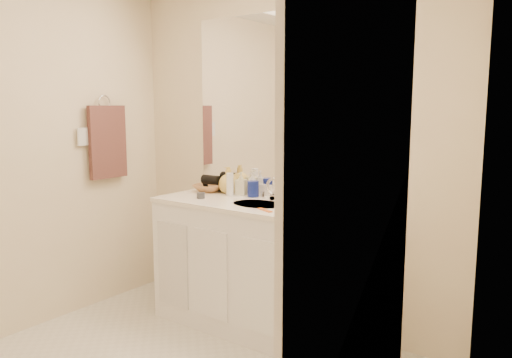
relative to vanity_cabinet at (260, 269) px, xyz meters
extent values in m
cube|color=#F7E4C1|center=(0.00, 0.28, 0.77)|extent=(2.60, 0.02, 2.40)
cube|color=#F7E4C1|center=(-1.30, -1.02, 0.77)|extent=(0.02, 2.60, 2.40)
cube|color=#F7E4C1|center=(1.30, -1.02, 0.77)|extent=(0.02, 2.60, 2.40)
cube|color=white|center=(0.00, 0.00, 0.00)|extent=(1.50, 0.55, 0.85)
cube|color=white|center=(0.00, 0.00, 0.44)|extent=(1.52, 0.57, 0.03)
cube|color=white|center=(0.00, 0.26, 0.50)|extent=(1.52, 0.03, 0.08)
cylinder|color=beige|center=(0.00, -0.02, 0.44)|extent=(0.37, 0.37, 0.02)
cylinder|color=silver|center=(0.00, 0.16, 0.51)|extent=(0.02, 0.02, 0.11)
cube|color=white|center=(0.00, 0.27, 1.14)|extent=(1.48, 0.01, 1.20)
cylinder|color=navy|center=(-0.19, 0.18, 0.51)|extent=(0.08, 0.08, 0.11)
cylinder|color=tan|center=(0.19, 0.12, 0.51)|extent=(0.10, 0.10, 0.11)
cylinder|color=#FF43B1|center=(0.20, 0.12, 0.60)|extent=(0.01, 0.04, 0.20)
cylinder|color=#0D72A2|center=(0.40, 0.08, 0.54)|extent=(0.09, 0.09, 0.18)
cube|color=silver|center=(0.47, -0.14, 0.46)|extent=(0.12, 0.10, 0.01)
cube|color=#74CE32|center=(0.47, -0.14, 0.48)|extent=(0.09, 0.07, 0.03)
cube|color=orange|center=(0.16, -0.17, 0.46)|extent=(0.13, 0.08, 0.01)
cylinder|color=#3A3C42|center=(-0.44, -0.10, 0.48)|extent=(0.08, 0.08, 0.04)
cylinder|color=white|center=(-0.35, 0.11, 0.54)|extent=(0.07, 0.07, 0.16)
imported|color=white|center=(-0.22, 0.22, 0.54)|extent=(0.08, 0.08, 0.17)
imported|color=beige|center=(-0.31, 0.19, 0.54)|extent=(0.09, 0.09, 0.16)
imported|color=#E2C058|center=(-0.43, 0.19, 0.55)|extent=(0.19, 0.19, 0.19)
imported|color=#A16C41|center=(-0.59, 0.15, 0.48)|extent=(0.26, 0.26, 0.06)
cylinder|color=black|center=(-0.57, 0.15, 0.54)|extent=(0.15, 0.08, 0.07)
torus|color=silver|center=(-1.27, -0.25, 1.12)|extent=(0.01, 0.11, 0.11)
cube|color=#38201E|center=(-1.25, -0.25, 0.82)|extent=(0.04, 0.32, 0.55)
cube|color=white|center=(-1.27, -0.45, 0.88)|extent=(0.01, 0.08, 0.13)
cube|color=white|center=(1.29, -1.32, 0.57)|extent=(0.02, 0.82, 2.00)
camera|label=1|loc=(1.89, -2.65, 1.10)|focal=35.00mm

